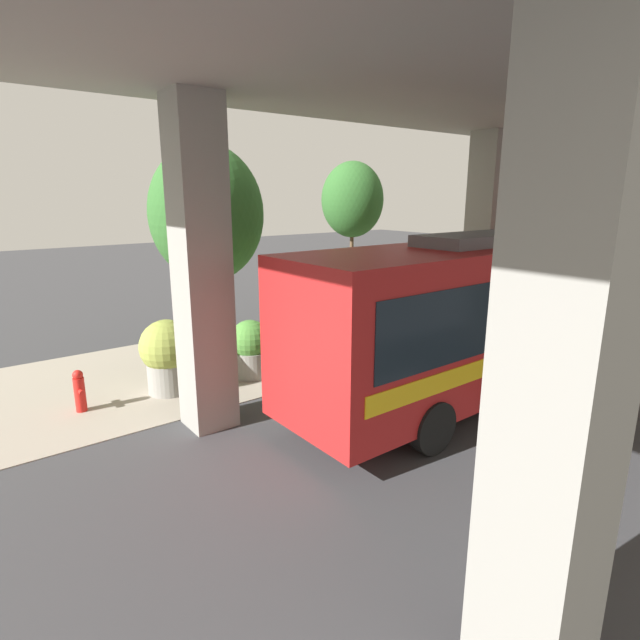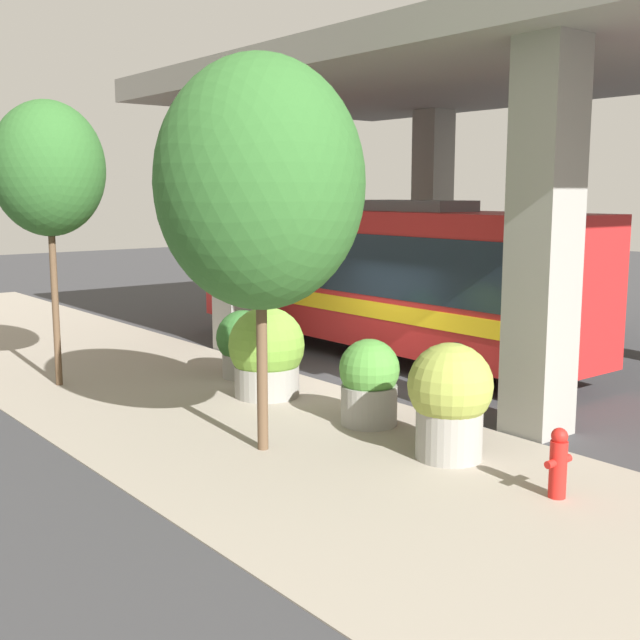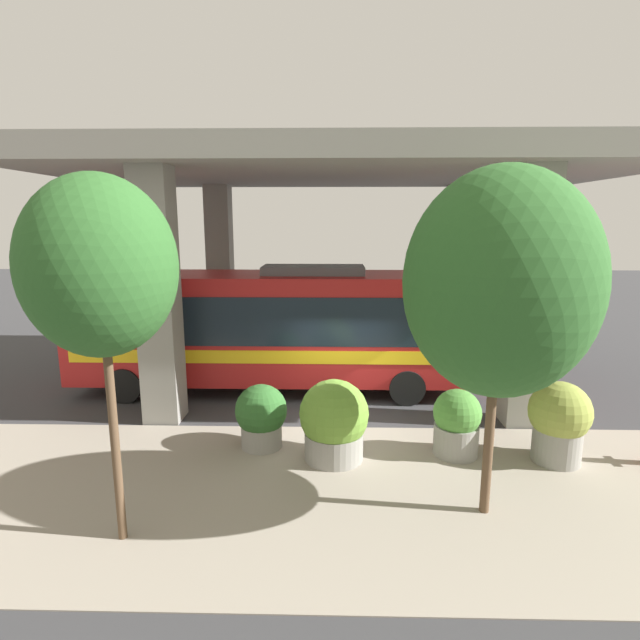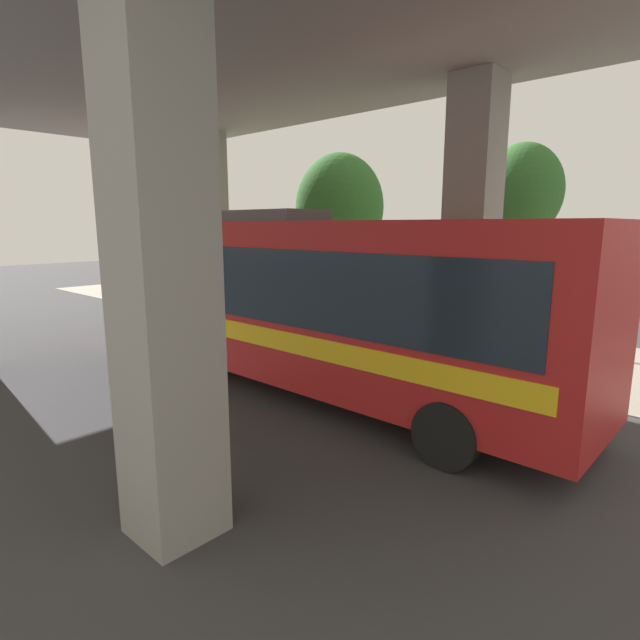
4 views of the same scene
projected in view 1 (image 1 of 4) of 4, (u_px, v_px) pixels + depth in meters
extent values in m
plane|color=#38383A|center=(358.00, 371.00, 13.34)|extent=(80.00, 80.00, 0.00)
cube|color=gray|center=(294.00, 344.00, 15.64)|extent=(6.00, 40.00, 0.02)
cube|color=gray|center=(201.00, 270.00, 9.50)|extent=(0.90, 0.90, 6.34)
cube|color=gray|center=(485.00, 243.00, 14.87)|extent=(0.90, 0.90, 6.34)
cube|color=gray|center=(563.00, 369.00, 4.12)|extent=(0.90, 0.90, 6.34)
cube|color=gray|center=(519.00, 72.00, 8.65)|extent=(9.40, 17.06, 0.60)
cube|color=#B21E1E|center=(502.00, 307.00, 11.82)|extent=(2.58, 11.72, 3.07)
cube|color=#19232D|center=(503.00, 292.00, 11.73)|extent=(2.62, 10.79, 1.35)
cube|color=yellow|center=(499.00, 332.00, 11.97)|extent=(2.62, 11.14, 0.37)
cube|color=slate|center=(477.00, 239.00, 10.72)|extent=(1.29, 2.93, 0.24)
cylinder|color=black|center=(539.00, 329.00, 15.54)|extent=(0.28, 1.00, 1.00)
cylinder|color=black|center=(622.00, 348.00, 13.68)|extent=(0.28, 1.00, 1.00)
cylinder|color=black|center=(345.00, 387.00, 10.86)|extent=(0.28, 1.00, 1.00)
cylinder|color=black|center=(432.00, 427.00, 8.99)|extent=(0.28, 1.00, 1.00)
cylinder|color=red|center=(80.00, 395.00, 10.72)|extent=(0.23, 0.23, 0.78)
sphere|color=red|center=(78.00, 375.00, 10.61)|extent=(0.22, 0.22, 0.22)
cylinder|color=red|center=(78.00, 388.00, 10.82)|extent=(0.14, 0.10, 0.10)
cylinder|color=red|center=(81.00, 392.00, 10.56)|extent=(0.14, 0.10, 0.10)
cylinder|color=gray|center=(251.00, 364.00, 12.84)|extent=(0.96, 0.96, 0.70)
sphere|color=#4C8C38|center=(250.00, 340.00, 12.69)|extent=(1.03, 1.03, 1.03)
sphere|color=#BF334C|center=(249.00, 347.00, 12.58)|extent=(0.34, 0.34, 0.34)
cylinder|color=gray|center=(169.00, 376.00, 11.82)|extent=(0.99, 0.99, 0.78)
sphere|color=olive|center=(167.00, 346.00, 11.64)|extent=(1.27, 1.27, 1.27)
sphere|color=#BF334C|center=(165.00, 357.00, 11.53)|extent=(0.35, 0.35, 0.35)
cylinder|color=gray|center=(326.00, 344.00, 14.63)|extent=(1.26, 1.26, 0.62)
sphere|color=olive|center=(326.00, 321.00, 14.45)|extent=(1.48, 1.48, 1.48)
sphere|color=#BF334C|center=(326.00, 330.00, 14.31)|extent=(0.44, 0.44, 0.44)
cylinder|color=gray|center=(379.00, 340.00, 15.19)|extent=(0.91, 0.91, 0.57)
sphere|color=#2D6028|center=(379.00, 321.00, 15.04)|extent=(1.16, 1.16, 1.16)
sphere|color=#993F8C|center=(380.00, 328.00, 14.94)|extent=(0.32, 0.32, 0.32)
cylinder|color=brown|center=(351.00, 270.00, 18.44)|extent=(0.14, 0.14, 3.74)
ellipsoid|color=#2D6028|center=(352.00, 200.00, 17.82)|extent=(2.22, 2.22, 2.67)
cylinder|color=brown|center=(212.00, 303.00, 14.24)|extent=(0.17, 0.17, 3.14)
ellipsoid|color=#2D6028|center=(207.00, 214.00, 13.63)|extent=(3.11, 3.11, 3.73)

